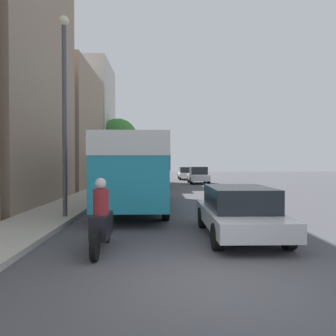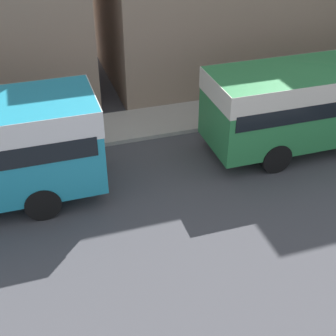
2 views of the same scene
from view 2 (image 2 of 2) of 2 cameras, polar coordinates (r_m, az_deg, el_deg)
The scene contains 0 objects.
Camera 2 is at (9.89, 12.21, 8.44)m, focal length 50.00 mm.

